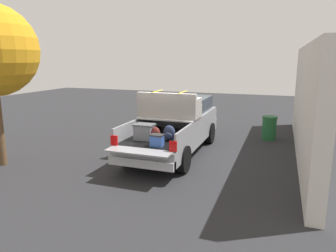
# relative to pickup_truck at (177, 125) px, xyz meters

# --- Properties ---
(ground_plane) EXTENTS (40.00, 40.00, 0.00)m
(ground_plane) POSITION_rel_pickup_truck_xyz_m (-0.36, -0.00, -0.96)
(ground_plane) COLOR #262628
(pickup_truck) EXTENTS (6.05, 2.06, 2.23)m
(pickup_truck) POSITION_rel_pickup_truck_xyz_m (0.00, 0.00, 0.00)
(pickup_truck) COLOR gray
(pickup_truck) RESTS_ON ground_plane
(building_facade) EXTENTS (10.53, 0.36, 3.72)m
(building_facade) POSITION_rel_pickup_truck_xyz_m (1.07, -4.26, 0.90)
(building_facade) COLOR silver
(building_facade) RESTS_ON ground_plane
(trash_can) EXTENTS (0.60, 0.60, 0.98)m
(trash_can) POSITION_rel_pickup_truck_xyz_m (2.76, -3.08, -0.46)
(trash_can) COLOR #1E592D
(trash_can) RESTS_ON ground_plane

